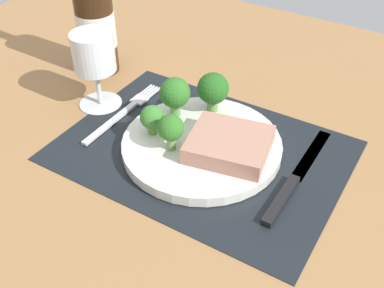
% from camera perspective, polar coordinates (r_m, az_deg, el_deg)
% --- Properties ---
extents(ground_plane, '(1.40, 1.10, 0.03)m').
position_cam_1_polar(ground_plane, '(0.72, 1.15, -1.77)').
color(ground_plane, '#996D42').
extents(placemat, '(0.42, 0.30, 0.00)m').
position_cam_1_polar(placemat, '(0.71, 1.17, -0.76)').
color(placemat, black).
rests_on(placemat, ground_plane).
extents(plate, '(0.24, 0.24, 0.02)m').
position_cam_1_polar(plate, '(0.70, 1.18, -0.17)').
color(plate, silver).
rests_on(plate, placemat).
extents(steak, '(0.13, 0.12, 0.03)m').
position_cam_1_polar(steak, '(0.68, 4.64, 0.11)').
color(steak, tan).
rests_on(steak, plate).
extents(broccoli_near_fork, '(0.04, 0.04, 0.06)m').
position_cam_1_polar(broccoli_near_fork, '(0.66, -2.60, 1.88)').
color(broccoli_near_fork, '#6B994C').
rests_on(broccoli_near_fork, plate).
extents(broccoli_front_edge, '(0.05, 0.05, 0.07)m').
position_cam_1_polar(broccoli_front_edge, '(0.74, 2.56, 6.64)').
color(broccoli_front_edge, '#5B8942').
rests_on(broccoli_front_edge, plate).
extents(broccoli_near_steak, '(0.04, 0.04, 0.05)m').
position_cam_1_polar(broccoli_near_steak, '(0.70, -4.84, 3.16)').
color(broccoli_near_steak, '#5B8942').
rests_on(broccoli_near_steak, plate).
extents(broccoli_back_left, '(0.05, 0.05, 0.07)m').
position_cam_1_polar(broccoli_back_left, '(0.73, -2.09, 6.12)').
color(broccoli_back_left, '#5B8942').
rests_on(broccoli_back_left, plate).
extents(fork, '(0.02, 0.19, 0.01)m').
position_cam_1_polar(fork, '(0.79, -8.24, 3.83)').
color(fork, silver).
rests_on(fork, placemat).
extents(knife, '(0.02, 0.23, 0.01)m').
position_cam_1_polar(knife, '(0.67, 12.18, -4.31)').
color(knife, black).
rests_on(knife, placemat).
extents(wine_bottle, '(0.07, 0.07, 0.26)m').
position_cam_1_polar(wine_bottle, '(0.89, -11.60, 14.18)').
color(wine_bottle, '#331E0F').
rests_on(wine_bottle, ground_plane).
extents(wine_glass, '(0.07, 0.07, 0.13)m').
position_cam_1_polar(wine_glass, '(0.78, -11.75, 10.21)').
color(wine_glass, silver).
rests_on(wine_glass, ground_plane).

